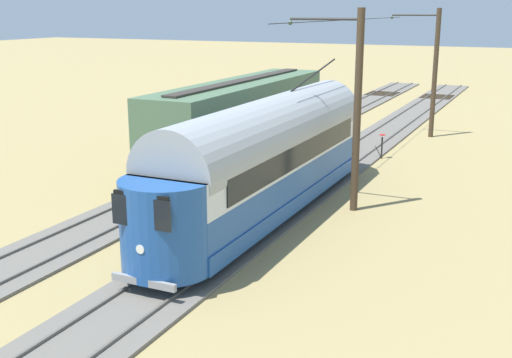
% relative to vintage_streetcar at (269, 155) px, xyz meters
% --- Properties ---
extents(ground_plane, '(220.00, 220.00, 0.00)m').
position_rel_vintage_streetcar_xyz_m(ground_plane, '(2.36, -4.74, -2.25)').
color(ground_plane, '#9E8956').
extents(track_streetcar_siding, '(2.80, 80.00, 0.18)m').
position_rel_vintage_streetcar_xyz_m(track_streetcar_siding, '(-0.00, -5.05, -2.20)').
color(track_streetcar_siding, '#666059').
rests_on(track_streetcar_siding, ground).
extents(track_adjacent_siding, '(2.80, 80.00, 0.18)m').
position_rel_vintage_streetcar_xyz_m(track_adjacent_siding, '(4.73, -5.05, -2.20)').
color(track_adjacent_siding, '#666059').
rests_on(track_adjacent_siding, ground).
extents(vintage_streetcar, '(2.65, 16.11, 5.02)m').
position_rel_vintage_streetcar_xyz_m(vintage_streetcar, '(0.00, 0.00, 0.00)').
color(vintage_streetcar, '#1E4C93').
rests_on(vintage_streetcar, ground).
extents(boxcar_adjacent, '(2.96, 14.48, 3.85)m').
position_rel_vintage_streetcar_xyz_m(boxcar_adjacent, '(4.73, -7.39, -0.09)').
color(boxcar_adjacent, '#4C6B4C').
rests_on(boxcar_adjacent, ground).
extents(catenary_pole_foreground, '(2.88, 0.28, 7.40)m').
position_rel_vintage_streetcar_xyz_m(catenary_pole_foreground, '(-2.59, -17.73, 1.61)').
color(catenary_pole_foreground, '#423323').
rests_on(catenary_pole_foreground, ground).
extents(catenary_pole_mid_near, '(2.88, 0.28, 7.40)m').
position_rel_vintage_streetcar_xyz_m(catenary_pole_mid_near, '(-2.59, -1.92, 1.61)').
color(catenary_pole_mid_near, '#423323').
rests_on(catenary_pole_mid_near, ground).
extents(overhead_wire_run, '(2.68, 19.81, 0.18)m').
position_rel_vintage_streetcar_xyz_m(overhead_wire_run, '(-0.11, -10.45, 4.61)').
color(overhead_wire_run, black).
rests_on(overhead_wire_run, ground).
extents(switch_stand, '(0.50, 0.30, 1.24)m').
position_rel_vintage_streetcar_xyz_m(switch_stand, '(-1.44, -10.87, -1.55)').
color(switch_stand, black).
rests_on(switch_stand, ground).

